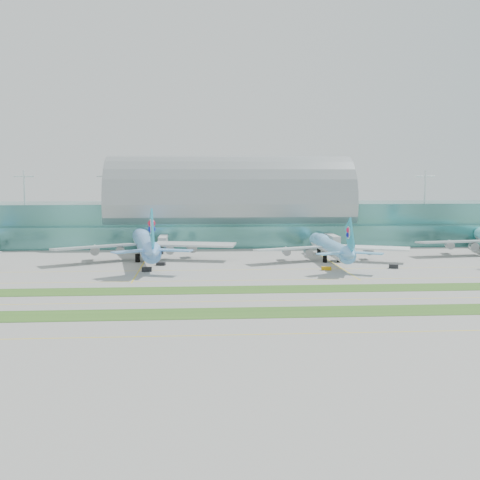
{
  "coord_description": "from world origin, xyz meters",
  "views": [
    {
      "loc": [
        -16.06,
        -169.92,
        32.69
      ],
      "look_at": [
        0.0,
        55.0,
        9.0
      ],
      "focal_mm": 45.0,
      "sensor_mm": 36.0,
      "label": 1
    }
  ],
  "objects": [
    {
      "name": "grass_strip_near",
      "position": [
        0.0,
        -28.0,
        0.04
      ],
      "size": [
        420.0,
        12.0,
        0.08
      ],
      "primitive_type": "cube",
      "color": "#2D591E",
      "rests_on": "ground"
    },
    {
      "name": "airliner_c",
      "position": [
        35.59,
        59.97,
        5.9
      ],
      "size": [
        61.23,
        69.36,
        19.12
      ],
      "rotation": [
        0.0,
        0.0,
        -0.0
      ],
      "color": "#6DB7F0",
      "rests_on": "ground"
    },
    {
      "name": "gse_d",
      "position": [
        -29.66,
        52.41,
        0.62
      ],
      "size": [
        3.57,
        2.35,
        1.24
      ],
      "primitive_type": "cube",
      "rotation": [
        0.0,
        0.0,
        -0.23
      ],
      "color": "black",
      "rests_on": "ground"
    },
    {
      "name": "ground",
      "position": [
        0.0,
        0.0,
        0.0
      ],
      "size": [
        700.0,
        700.0,
        0.0
      ],
      "primitive_type": "plane",
      "color": "gray",
      "rests_on": "ground"
    },
    {
      "name": "taxiline_a",
      "position": [
        0.0,
        -48.0,
        0.01
      ],
      "size": [
        420.0,
        0.35,
        0.01
      ],
      "primitive_type": "cube",
      "color": "yellow",
      "rests_on": "ground"
    },
    {
      "name": "gse_f",
      "position": [
        54.28,
        39.29,
        0.73
      ],
      "size": [
        3.69,
        2.72,
        1.47
      ],
      "primitive_type": "cube",
      "rotation": [
        0.0,
        0.0,
        -0.3
      ],
      "color": "black",
      "rests_on": "ground"
    },
    {
      "name": "taxiline_d",
      "position": [
        0.0,
        40.0,
        0.01
      ],
      "size": [
        420.0,
        0.35,
        0.01
      ],
      "primitive_type": "cube",
      "color": "yellow",
      "rests_on": "ground"
    },
    {
      "name": "taxiline_c",
      "position": [
        0.0,
        18.0,
        0.01
      ],
      "size": [
        420.0,
        0.35,
        0.01
      ],
      "primitive_type": "cube",
      "color": "yellow",
      "rests_on": "ground"
    },
    {
      "name": "terminal",
      "position": [
        0.01,
        128.79,
        14.23
      ],
      "size": [
        340.0,
        69.1,
        36.0
      ],
      "color": "#3D7A75",
      "rests_on": "ground"
    },
    {
      "name": "airliner_b",
      "position": [
        -36.64,
        66.88,
        6.88
      ],
      "size": [
        70.61,
        80.88,
        22.31
      ],
      "rotation": [
        0.0,
        0.0,
        0.15
      ],
      "color": "#6CA6EE",
      "rests_on": "ground"
    },
    {
      "name": "gse_c",
      "position": [
        -33.66,
        38.13,
        0.77
      ],
      "size": [
        3.47,
        1.92,
        1.55
      ],
      "primitive_type": "cube",
      "rotation": [
        0.0,
        0.0,
        -0.04
      ],
      "color": "black",
      "rests_on": "ground"
    },
    {
      "name": "grass_strip_far",
      "position": [
        0.0,
        2.0,
        0.04
      ],
      "size": [
        420.0,
        12.0,
        0.08
      ],
      "primitive_type": "cube",
      "color": "#2D591E",
      "rests_on": "ground"
    },
    {
      "name": "gse_e",
      "position": [
        29.25,
        36.91,
        0.61
      ],
      "size": [
        3.68,
        2.16,
        1.22
      ],
      "primitive_type": "cube",
      "rotation": [
        0.0,
        0.0,
        -0.14
      ],
      "color": "#C0880B",
      "rests_on": "ground"
    },
    {
      "name": "taxiline_b",
      "position": [
        0.0,
        -14.0,
        0.01
      ],
      "size": [
        420.0,
        0.35,
        0.01
      ],
      "primitive_type": "cube",
      "color": "yellow",
      "rests_on": "ground"
    }
  ]
}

